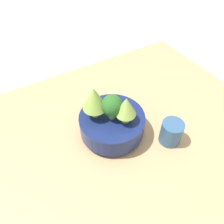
# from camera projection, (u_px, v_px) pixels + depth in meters

# --- Properties ---
(ground_plane) EXTENTS (6.00, 6.00, 0.00)m
(ground_plane) POSITION_uv_depth(u_px,v_px,m) (126.00, 144.00, 0.74)
(ground_plane) COLOR silver
(table) EXTENTS (0.98, 0.83, 0.05)m
(table) POSITION_uv_depth(u_px,v_px,m) (126.00, 139.00, 0.72)
(table) COLOR tan
(table) RESTS_ON ground_plane
(bowl) EXTENTS (0.20, 0.20, 0.08)m
(bowl) POSITION_uv_depth(u_px,v_px,m) (112.00, 124.00, 0.68)
(bowl) COLOR navy
(bowl) RESTS_ON table
(broccoli_floret_center) EXTENTS (0.06, 0.06, 0.08)m
(broccoli_floret_center) POSITION_uv_depth(u_px,v_px,m) (112.00, 106.00, 0.62)
(broccoli_floret_center) COLOR #609347
(broccoli_floret_center) RESTS_ON bowl
(romanesco_piece_far) EXTENTS (0.07, 0.07, 0.11)m
(romanesco_piece_far) POSITION_uv_depth(u_px,v_px,m) (94.00, 99.00, 0.61)
(romanesco_piece_far) COLOR #6BA34C
(romanesco_piece_far) RESTS_ON bowl
(romanesco_piece_near) EXTENTS (0.06, 0.06, 0.09)m
(romanesco_piece_near) POSITION_uv_depth(u_px,v_px,m) (127.00, 108.00, 0.60)
(romanesco_piece_near) COLOR #6BA34C
(romanesco_piece_near) RESTS_ON bowl
(cup) EXTENTS (0.07, 0.07, 0.08)m
(cup) POSITION_uv_depth(u_px,v_px,m) (171.00, 132.00, 0.66)
(cup) COLOR #33567F
(cup) RESTS_ON table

